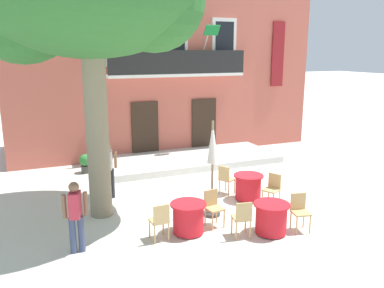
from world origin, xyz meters
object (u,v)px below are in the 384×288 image
object	(u,v)px
cafe_chair_front_1	(226,178)
cafe_chair_middle_0	(242,217)
cafe_chair_near_tree_0	(213,205)
pedestrian_near_entrance	(76,213)
cafe_chair_near_tree_1	(160,219)
cafe_table_front	(248,187)
cafe_table_middle	(271,218)
cafe_umbrella	(213,155)
cafe_chair_front_0	(273,187)
cafe_table_near_tree	(188,218)
ground_planter_left	(86,162)
pedestrian_mid_plaza	(108,167)
cafe_chair_middle_1	(300,209)

from	to	relation	value
cafe_chair_front_1	cafe_chair_middle_0	bearing A→B (deg)	-109.62
cafe_chair_near_tree_0	pedestrian_near_entrance	bearing A→B (deg)	-178.20
cafe_chair_near_tree_1	cafe_table_front	xyz separation A→B (m)	(3.19, 1.49, -0.14)
cafe_chair_front_1	cafe_chair_near_tree_0	bearing A→B (deg)	-125.37
cafe_table_middle	cafe_umbrella	xyz separation A→B (m)	(-0.84, 1.52, 1.27)
cafe_table_front	cafe_chair_front_0	bearing A→B (deg)	-56.49
cafe_chair_near_tree_1	cafe_table_front	distance (m)	3.52
cafe_table_near_tree	ground_planter_left	world-z (taller)	cafe_table_near_tree
cafe_table_front	cafe_umbrella	distance (m)	2.04
cafe_table_front	cafe_chair_front_0	xyz separation A→B (m)	(0.42, -0.63, 0.14)
cafe_chair_near_tree_0	cafe_table_middle	bearing A→B (deg)	-41.12
cafe_table_near_tree	pedestrian_near_entrance	xyz separation A→B (m)	(-2.56, 0.07, 0.51)
cafe_chair_front_1	ground_planter_left	xyz separation A→B (m)	(-3.61, 3.91, -0.15)
cafe_chair_near_tree_0	pedestrian_near_entrance	distance (m)	3.31
cafe_table_middle	pedestrian_mid_plaza	distance (m)	4.96
cafe_table_middle	cafe_table_front	world-z (taller)	same
ground_planter_left	cafe_chair_front_1	bearing A→B (deg)	-47.22
cafe_chair_front_0	cafe_chair_front_1	distance (m)	1.51
cafe_chair_near_tree_0	cafe_chair_front_0	bearing A→B (deg)	14.90
ground_planter_left	pedestrian_near_entrance	distance (m)	5.94
pedestrian_near_entrance	cafe_table_middle	bearing A→B (deg)	-10.89
cafe_chair_near_tree_1	pedestrian_near_entrance	xyz separation A→B (m)	(-1.81, 0.19, 0.37)
cafe_chair_near_tree_0	pedestrian_mid_plaza	world-z (taller)	pedestrian_mid_plaza
cafe_chair_near_tree_1	pedestrian_near_entrance	distance (m)	1.86
cafe_chair_middle_1	cafe_chair_middle_0	bearing A→B (deg)	174.31
cafe_table_front	cafe_chair_middle_1	bearing A→B (deg)	-86.87
ground_planter_left	pedestrian_mid_plaza	world-z (taller)	pedestrian_mid_plaza
cafe_chair_middle_0	cafe_table_front	xyz separation A→B (m)	(1.38, 2.07, -0.14)
cafe_table_front	pedestrian_near_entrance	bearing A→B (deg)	-165.45
cafe_chair_near_tree_0	pedestrian_near_entrance	size ratio (longest dim) A/B	0.57
cafe_chair_near_tree_1	cafe_chair_near_tree_0	bearing A→B (deg)	11.28
cafe_chair_near_tree_0	cafe_table_middle	distance (m)	1.44
cafe_chair_near_tree_1	ground_planter_left	size ratio (longest dim) A/B	1.33
cafe_chair_middle_1	cafe_chair_front_0	size ratio (longest dim) A/B	1.00
pedestrian_near_entrance	cafe_chair_middle_0	bearing A→B (deg)	-12.10
cafe_table_near_tree	pedestrian_mid_plaza	xyz separation A→B (m)	(-1.29, 3.06, 0.56)
ground_planter_left	cafe_chair_front_0	bearing A→B (deg)	-49.28
cafe_chair_near_tree_0	cafe_chair_front_1	xyz separation A→B (m)	(1.29, 1.82, 0.00)
cafe_chair_near_tree_0	cafe_chair_middle_1	size ratio (longest dim) A/B	1.00
cafe_chair_front_1	ground_planter_left	size ratio (longest dim) A/B	1.33
cafe_chair_middle_1	cafe_chair_front_1	bearing A→B (deg)	100.64
cafe_chair_front_0	pedestrian_near_entrance	bearing A→B (deg)	-172.96
cafe_chair_near_tree_0	ground_planter_left	size ratio (longest dim) A/B	1.33
pedestrian_near_entrance	cafe_table_front	bearing A→B (deg)	14.55
cafe_chair_middle_0	pedestrian_near_entrance	size ratio (longest dim) A/B	0.57
cafe_table_front	cafe_umbrella	bearing A→B (deg)	-157.06
cafe_table_near_tree	cafe_table_middle	bearing A→B (deg)	-22.97
ground_planter_left	cafe_chair_near_tree_1	bearing A→B (deg)	-82.04
cafe_chair_middle_0	cafe_chair_front_0	size ratio (longest dim) A/B	1.00
cafe_table_middle	pedestrian_mid_plaza	bearing A→B (deg)	129.01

